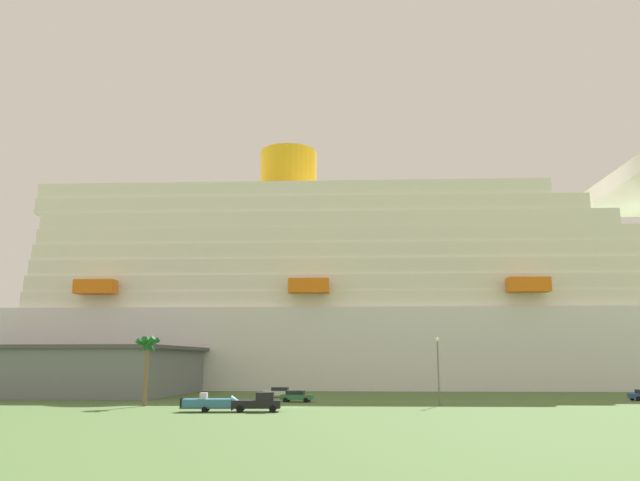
% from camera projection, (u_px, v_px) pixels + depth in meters
% --- Properties ---
extents(ground_plane, '(600.00, 600.00, 0.00)m').
position_uv_depth(ground_plane, '(320.00, 394.00, 105.46)').
color(ground_plane, '#4C6B38').
extents(cruise_ship, '(224.88, 53.79, 63.18)m').
position_uv_depth(cruise_ship, '(401.00, 309.00, 135.05)').
color(cruise_ship, white).
rests_on(cruise_ship, ground_plane).
extents(terminal_building, '(51.38, 29.41, 8.23)m').
position_uv_depth(terminal_building, '(44.00, 370.00, 104.46)').
color(terminal_building, slate).
rests_on(terminal_building, ground_plane).
extents(pickup_truck, '(5.82, 2.89, 2.20)m').
position_uv_depth(pickup_truck, '(258.00, 402.00, 68.89)').
color(pickup_truck, black).
rests_on(pickup_truck, ground_plane).
extents(small_boat_on_trailer, '(8.02, 2.76, 2.15)m').
position_uv_depth(small_boat_on_trailer, '(214.00, 403.00, 68.78)').
color(small_boat_on_trailer, '#595960').
rests_on(small_boat_on_trailer, ground_plane).
extents(palm_tree, '(3.09, 3.20, 9.04)m').
position_uv_depth(palm_tree, '(148.00, 350.00, 78.55)').
color(palm_tree, brown).
rests_on(palm_tree, ground_plane).
extents(street_lamp, '(0.56, 0.56, 8.86)m').
position_uv_depth(street_lamp, '(438.00, 361.00, 79.32)').
color(street_lamp, slate).
rests_on(street_lamp, ground_plane).
extents(parked_car_green_wagon, '(4.61, 2.24, 1.58)m').
position_uv_depth(parked_car_green_wagon, '(297.00, 396.00, 85.00)').
color(parked_car_green_wagon, '#2D723F').
rests_on(parked_car_green_wagon, ground_plane).
extents(parked_car_white_van, '(4.78, 2.05, 1.58)m').
position_uv_depth(parked_car_white_van, '(279.00, 392.00, 95.81)').
color(parked_car_white_van, white).
rests_on(parked_car_white_van, ground_plane).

